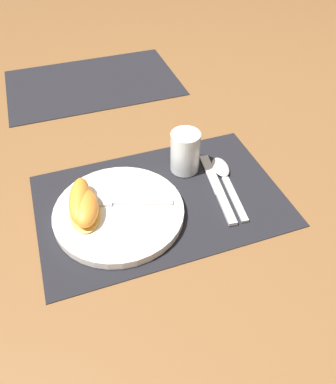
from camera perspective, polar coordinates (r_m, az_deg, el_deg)
name	(u,v)px	position (r m, az deg, el deg)	size (l,w,h in m)	color
ground_plane	(160,201)	(0.74, -1.15, -1.32)	(3.00, 3.00, 0.00)	brown
placemat	(160,200)	(0.74, -1.15, -1.22)	(0.48, 0.31, 0.00)	black
placemat_far	(93,82)	(1.14, -11.36, 16.06)	(0.48, 0.31, 0.00)	black
plate	(119,212)	(0.71, -7.48, -3.10)	(0.24, 0.24, 0.02)	white
juice_glass	(185,154)	(0.78, 2.60, 5.82)	(0.06, 0.06, 0.09)	silver
knife	(218,189)	(0.76, 7.60, 0.46)	(0.05, 0.20, 0.01)	silver
spoon	(224,175)	(0.79, 8.53, 2.58)	(0.05, 0.19, 0.01)	silver
fork	(117,201)	(0.71, -7.81, -1.39)	(0.18, 0.08, 0.00)	silver
citrus_wedge_0	(80,201)	(0.70, -13.26, -1.41)	(0.07, 0.12, 0.04)	#F7C656
citrus_wedge_1	(85,209)	(0.69, -12.53, -2.51)	(0.07, 0.10, 0.04)	#F7C656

